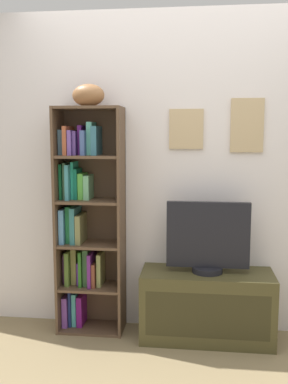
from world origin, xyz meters
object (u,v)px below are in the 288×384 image
Objects in this scene: bookshelf at (85,221)px; television at (208,239)px; football at (88,95)px; tv_stand at (207,306)px.

bookshelf reaches higher than television.
football is at bearing 176.36° from television.
football reaches higher than bookshelf.
football reaches higher than television.
bookshelf is 6.95× the size of football.
bookshelf is 0.94m from television.
bookshelf is 2.86× the size of television.
television reaches higher than tv_stand.
television is at bearing -3.64° from football.
television is (-0.00, 0.00, 0.50)m from tv_stand.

